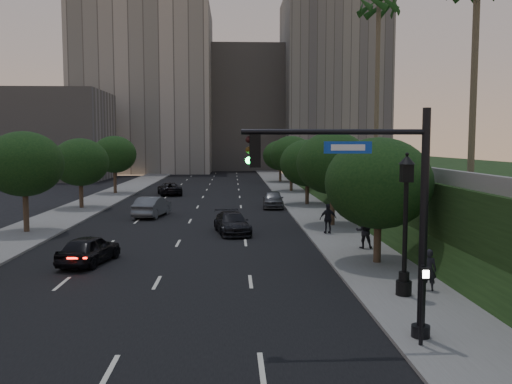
{
  "coord_description": "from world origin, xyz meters",
  "views": [
    {
      "loc": [
        3.25,
        -17.79,
        6.01
      ],
      "look_at": [
        4.37,
        8.18,
        3.6
      ],
      "focal_mm": 38.0,
      "sensor_mm": 36.0,
      "label": 1
    }
  ],
  "objects_px": {
    "street_lamp": "(405,231)",
    "sedan_mid_left": "(152,207)",
    "sedan_far_left": "(170,189)",
    "sedan_far_right": "(273,199)",
    "sedan_near_right": "(232,223)",
    "traffic_signal_mast": "(387,221)",
    "pedestrian_c": "(328,219)",
    "sedan_near_left": "(89,249)",
    "pedestrian_a": "(429,270)",
    "pedestrian_b": "(364,231)"
  },
  "relations": [
    {
      "from": "traffic_signal_mast",
      "to": "sedan_near_left",
      "type": "xyz_separation_m",
      "value": [
        -11.64,
        10.98,
        -2.94
      ]
    },
    {
      "from": "traffic_signal_mast",
      "to": "pedestrian_b",
      "type": "distance_m",
      "value": 14.17
    },
    {
      "from": "street_lamp",
      "to": "sedan_near_right",
      "type": "distance_m",
      "value": 16.61
    },
    {
      "from": "sedan_near_left",
      "to": "sedan_far_right",
      "type": "xyz_separation_m",
      "value": [
        10.75,
        22.35,
        0.06
      ]
    },
    {
      "from": "sedan_far_right",
      "to": "pedestrian_c",
      "type": "distance_m",
      "value": 15.01
    },
    {
      "from": "sedan_near_left",
      "to": "sedan_mid_left",
      "type": "bearing_deg",
      "value": -79.68
    },
    {
      "from": "street_lamp",
      "to": "traffic_signal_mast",
      "type": "bearing_deg",
      "value": -114.14
    },
    {
      "from": "pedestrian_a",
      "to": "sedan_near_right",
      "type": "bearing_deg",
      "value": -39.58
    },
    {
      "from": "sedan_mid_left",
      "to": "sedan_far_right",
      "type": "xyz_separation_m",
      "value": [
        10.15,
        5.42,
        -0.03
      ]
    },
    {
      "from": "sedan_near_left",
      "to": "sedan_far_right",
      "type": "distance_m",
      "value": 24.8
    },
    {
      "from": "pedestrian_c",
      "to": "street_lamp",
      "type": "bearing_deg",
      "value": 83.49
    },
    {
      "from": "traffic_signal_mast",
      "to": "sedan_near_right",
      "type": "distance_m",
      "value": 20.31
    },
    {
      "from": "traffic_signal_mast",
      "to": "sedan_far_right",
      "type": "xyz_separation_m",
      "value": [
        -0.89,
        33.33,
        -2.88
      ]
    },
    {
      "from": "pedestrian_a",
      "to": "pedestrian_c",
      "type": "height_order",
      "value": "pedestrian_c"
    },
    {
      "from": "pedestrian_a",
      "to": "sedan_near_left",
      "type": "bearing_deg",
      "value": 0.42
    },
    {
      "from": "traffic_signal_mast",
      "to": "pedestrian_a",
      "type": "xyz_separation_m",
      "value": [
        3.17,
        5.05,
        -2.69
      ]
    },
    {
      "from": "sedan_near_right",
      "to": "sedan_far_right",
      "type": "xyz_separation_m",
      "value": [
        3.72,
        13.77,
        0.09
      ]
    },
    {
      "from": "pedestrian_b",
      "to": "pedestrian_c",
      "type": "bearing_deg",
      "value": -70.26
    },
    {
      "from": "street_lamp",
      "to": "sedan_mid_left",
      "type": "relative_size",
      "value": 1.13
    },
    {
      "from": "traffic_signal_mast",
      "to": "street_lamp",
      "type": "distance_m",
      "value": 4.98
    },
    {
      "from": "traffic_signal_mast",
      "to": "sedan_near_left",
      "type": "relative_size",
      "value": 1.63
    },
    {
      "from": "sedan_far_left",
      "to": "pedestrian_a",
      "type": "height_order",
      "value": "pedestrian_a"
    },
    {
      "from": "sedan_far_left",
      "to": "sedan_far_right",
      "type": "bearing_deg",
      "value": 117.93
    },
    {
      "from": "pedestrian_b",
      "to": "sedan_far_right",
      "type": "bearing_deg",
      "value": -73.24
    },
    {
      "from": "street_lamp",
      "to": "pedestrian_b",
      "type": "relative_size",
      "value": 2.92
    },
    {
      "from": "sedan_near_left",
      "to": "sedan_mid_left",
      "type": "height_order",
      "value": "sedan_mid_left"
    },
    {
      "from": "traffic_signal_mast",
      "to": "sedan_near_right",
      "type": "xyz_separation_m",
      "value": [
        -4.61,
        19.56,
        -2.97
      ]
    },
    {
      "from": "pedestrian_a",
      "to": "pedestrian_b",
      "type": "height_order",
      "value": "pedestrian_b"
    },
    {
      "from": "sedan_near_left",
      "to": "sedan_mid_left",
      "type": "relative_size",
      "value": 0.86
    },
    {
      "from": "sedan_near_right",
      "to": "pedestrian_c",
      "type": "bearing_deg",
      "value": -19.44
    },
    {
      "from": "street_lamp",
      "to": "sedan_far_left",
      "type": "height_order",
      "value": "street_lamp"
    },
    {
      "from": "sedan_mid_left",
      "to": "sedan_near_right",
      "type": "xyz_separation_m",
      "value": [
        6.43,
        -8.35,
        -0.12
      ]
    },
    {
      "from": "sedan_far_right",
      "to": "pedestrian_c",
      "type": "xyz_separation_m",
      "value": [
        2.45,
        -14.81,
        0.32
      ]
    },
    {
      "from": "traffic_signal_mast",
      "to": "sedan_far_right",
      "type": "height_order",
      "value": "traffic_signal_mast"
    },
    {
      "from": "pedestrian_c",
      "to": "pedestrian_a",
      "type": "bearing_deg",
      "value": 88.56
    },
    {
      "from": "sedan_far_left",
      "to": "pedestrian_c",
      "type": "bearing_deg",
      "value": 102.97
    },
    {
      "from": "traffic_signal_mast",
      "to": "sedan_mid_left",
      "type": "xyz_separation_m",
      "value": [
        -11.04,
        27.9,
        -2.85
      ]
    },
    {
      "from": "pedestrian_a",
      "to": "pedestrian_b",
      "type": "relative_size",
      "value": 0.86
    },
    {
      "from": "sedan_near_left",
      "to": "pedestrian_a",
      "type": "relative_size",
      "value": 2.6
    },
    {
      "from": "sedan_mid_left",
      "to": "pedestrian_c",
      "type": "xyz_separation_m",
      "value": [
        12.59,
        -9.38,
        0.28
      ]
    },
    {
      "from": "sedan_far_left",
      "to": "sedan_far_right",
      "type": "distance_m",
      "value": 16.54
    },
    {
      "from": "sedan_far_left",
      "to": "pedestrian_a",
      "type": "xyz_separation_m",
      "value": [
        14.89,
        -40.78,
        0.27
      ]
    },
    {
      "from": "sedan_near_right",
      "to": "pedestrian_b",
      "type": "bearing_deg",
      "value": -48.71
    },
    {
      "from": "sedan_mid_left",
      "to": "sedan_far_left",
      "type": "bearing_deg",
      "value": -77.81
    },
    {
      "from": "sedan_near_left",
      "to": "pedestrian_b",
      "type": "bearing_deg",
      "value": -157.02
    },
    {
      "from": "sedan_mid_left",
      "to": "sedan_far_left",
      "type": "relative_size",
      "value": 0.97
    },
    {
      "from": "sedan_far_left",
      "to": "sedan_near_right",
      "type": "xyz_separation_m",
      "value": [
        7.11,
        -26.28,
        -0.01
      ]
    },
    {
      "from": "pedestrian_a",
      "to": "pedestrian_b",
      "type": "xyz_separation_m",
      "value": [
        -0.46,
        8.61,
        0.13
      ]
    },
    {
      "from": "street_lamp",
      "to": "pedestrian_b",
      "type": "bearing_deg",
      "value": 85.56
    },
    {
      "from": "sedan_mid_left",
      "to": "sedan_far_right",
      "type": "distance_m",
      "value": 11.51
    }
  ]
}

